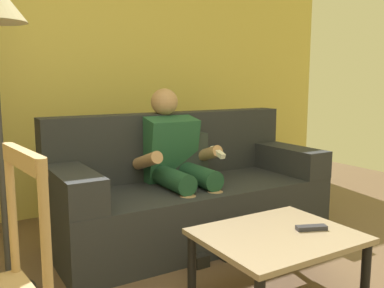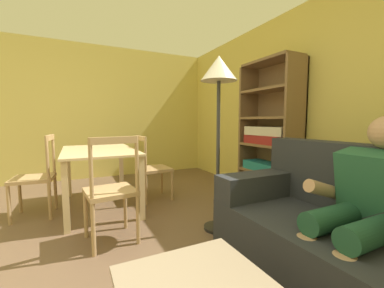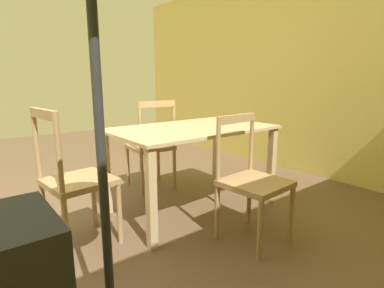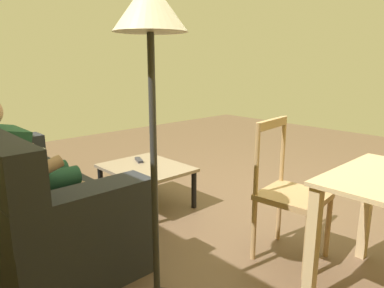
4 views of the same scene
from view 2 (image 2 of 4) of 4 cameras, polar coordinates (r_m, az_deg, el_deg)
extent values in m
cube|color=#DBC660|center=(3.18, 31.59, 7.82)|extent=(6.78, 0.12, 2.58)
cube|color=#D2BE5D|center=(5.11, -29.30, 6.69)|extent=(0.12, 5.89, 2.58)
cube|color=#282B30|center=(1.87, 36.91, -24.11)|extent=(2.07, 0.86, 0.44)
cube|color=#282B30|center=(2.27, 16.24, -9.23)|extent=(0.24, 0.85, 0.21)
cube|color=#23563D|center=(1.91, 37.79, -8.73)|extent=(0.40, 0.31, 0.53)
cylinder|color=#1C4530|center=(1.79, 30.27, -15.03)|extent=(0.15, 0.44, 0.15)
cylinder|color=tan|center=(1.75, 25.30, -25.76)|extent=(0.11, 0.11, 0.44)
cylinder|color=#1C4530|center=(1.69, 36.74, -16.62)|extent=(0.15, 0.44, 0.15)
cylinder|color=tan|center=(1.92, 28.97, -9.53)|extent=(0.09, 0.35, 0.19)
cylinder|color=black|center=(1.66, 6.39, -28.69)|extent=(0.05, 0.05, 0.36)
cube|color=brown|center=(3.81, 13.30, 2.86)|extent=(0.04, 0.36, 1.90)
cube|color=brown|center=(3.19, 23.24, 2.11)|extent=(0.04, 0.36, 1.90)
cube|color=brown|center=(3.61, 19.78, 2.55)|extent=(0.90, 0.02, 1.90)
cube|color=brown|center=(3.65, 17.40, -12.25)|extent=(0.83, 0.36, 0.04)
cube|color=brown|center=(3.56, 17.57, -6.40)|extent=(0.83, 0.36, 0.04)
cube|color=brown|center=(3.50, 17.75, -0.29)|extent=(0.83, 0.36, 0.04)
cube|color=brown|center=(3.49, 17.93, 5.94)|extent=(0.83, 0.36, 0.04)
cube|color=brown|center=(3.51, 18.11, 12.16)|extent=(0.83, 0.36, 0.04)
cube|color=brown|center=(3.58, 18.29, 18.21)|extent=(0.83, 0.36, 0.04)
cube|color=beige|center=(3.63, 17.00, -11.07)|extent=(0.69, 0.31, 0.12)
cube|color=#2D5193|center=(3.58, 17.36, -9.32)|extent=(0.68, 0.29, 0.12)
cube|color=teal|center=(3.54, 17.13, -5.14)|extent=(0.69, 0.31, 0.12)
cube|color=maroon|center=(3.49, 17.37, 0.99)|extent=(0.69, 0.32, 0.12)
cube|color=beige|center=(3.46, 17.79, 2.93)|extent=(0.69, 0.32, 0.12)
cube|color=#D1B27F|center=(3.29, -21.22, -1.43)|extent=(1.40, 0.85, 0.02)
cube|color=#D1B27F|center=(3.98, -27.30, -6.01)|extent=(0.06, 0.06, 0.73)
cube|color=#D1B27F|center=(2.71, -27.82, -11.18)|extent=(0.06, 0.06, 0.73)
cube|color=#D1B27F|center=(4.04, -16.48, -5.49)|extent=(0.06, 0.06, 0.73)
cube|color=#D1B27F|center=(2.79, -11.88, -10.23)|extent=(0.06, 0.06, 0.73)
cube|color=tan|center=(3.48, -8.96, -5.89)|extent=(0.44, 0.44, 0.04)
cylinder|color=tan|center=(3.43, -4.75, -9.73)|extent=(0.04, 0.04, 0.43)
cylinder|color=tan|center=(3.76, -7.20, -8.38)|extent=(0.04, 0.04, 0.43)
cylinder|color=tan|center=(3.29, -10.86, -10.45)|extent=(0.04, 0.04, 0.43)
cylinder|color=tan|center=(3.64, -12.81, -8.94)|extent=(0.04, 0.04, 0.43)
cylinder|color=tan|center=(3.20, -11.00, -2.57)|extent=(0.03, 0.03, 0.48)
cylinder|color=tan|center=(3.56, -12.96, -1.82)|extent=(0.03, 0.03, 0.48)
cube|color=tan|center=(3.36, -12.10, 1.35)|extent=(0.38, 0.06, 0.06)
cube|color=tan|center=(2.36, -18.84, -10.66)|extent=(0.46, 0.46, 0.04)
cylinder|color=tan|center=(2.66, -15.58, -14.06)|extent=(0.04, 0.04, 0.47)
cylinder|color=tan|center=(2.58, -23.96, -14.92)|extent=(0.04, 0.04, 0.47)
cylinder|color=tan|center=(2.32, -12.71, -16.94)|extent=(0.04, 0.04, 0.47)
cylinder|color=tan|center=(2.23, -22.42, -18.13)|extent=(0.04, 0.04, 0.47)
cylinder|color=tan|center=(2.18, -12.97, -4.91)|extent=(0.03, 0.03, 0.51)
cylinder|color=tan|center=(2.09, -22.90, -5.65)|extent=(0.03, 0.03, 0.51)
cube|color=tan|center=(2.10, -18.00, 0.83)|extent=(0.08, 0.38, 0.06)
cube|color=tan|center=(3.36, -33.60, -6.87)|extent=(0.46, 0.46, 0.04)
cylinder|color=tan|center=(3.63, -35.72, -9.74)|extent=(0.04, 0.04, 0.45)
cylinder|color=tan|center=(3.28, -37.43, -11.39)|extent=(0.04, 0.04, 0.45)
cylinder|color=tan|center=(3.55, -29.70, -9.75)|extent=(0.04, 0.04, 0.45)
cylinder|color=tan|center=(3.19, -30.74, -11.47)|extent=(0.04, 0.04, 0.45)
cylinder|color=tan|center=(3.47, -30.07, -2.12)|extent=(0.03, 0.03, 0.50)
cylinder|color=tan|center=(3.09, -31.16, -2.99)|extent=(0.03, 0.03, 0.50)
cube|color=tan|center=(3.26, -30.77, 1.34)|extent=(0.38, 0.07, 0.06)
cylinder|color=black|center=(2.64, 6.03, -19.09)|extent=(0.28, 0.28, 0.03)
cylinder|color=#333333|center=(2.43, 6.20, -3.07)|extent=(0.04, 0.04, 1.50)
cone|color=beige|center=(2.46, 6.41, 17.45)|extent=(0.36, 0.36, 0.24)
camera|label=1|loc=(2.56, -52.97, 5.43)|focal=39.03mm
camera|label=3|loc=(2.84, 29.10, 5.71)|focal=28.36mm
camera|label=4|loc=(4.15, 8.14, 8.88)|focal=32.74mm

